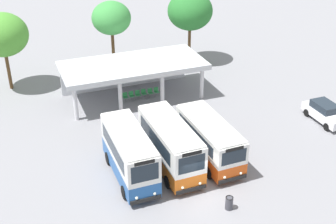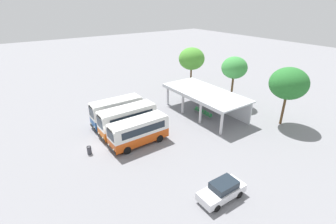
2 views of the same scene
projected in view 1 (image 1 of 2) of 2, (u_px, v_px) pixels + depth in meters
ground_plane at (201, 195)px, 29.17m from camera, size 180.00×180.00×0.00m
city_bus_nearest_orange at (129, 153)px, 30.08m from camera, size 2.28×6.85×3.52m
city_bus_second_in_row at (170, 144)px, 31.13m from camera, size 2.43×7.23×3.48m
city_bus_middle_cream at (210, 139)px, 32.10m from camera, size 2.45×7.03×3.10m
parked_car_flank at (325, 112)px, 37.54m from camera, size 1.85×4.25×1.62m
terminal_canopy at (131, 68)px, 41.28m from camera, size 12.94×5.96×3.40m
waiting_chair_end_by_column at (125, 96)px, 40.94m from camera, size 0.46×0.46×0.86m
waiting_chair_second_from_end at (131, 95)px, 41.18m from camera, size 0.46×0.46×0.86m
waiting_chair_middle_seat at (138, 94)px, 41.37m from camera, size 0.46×0.46×0.86m
waiting_chair_fourth_seat at (144, 93)px, 41.60m from camera, size 0.46×0.46×0.86m
waiting_chair_fifth_seat at (150, 92)px, 41.74m from camera, size 0.46×0.46×0.86m
waiting_chair_far_end_seat at (156, 91)px, 41.93m from camera, size 0.46×0.46×0.86m
roadside_tree_behind_canopy at (111, 18)px, 44.07m from camera, size 3.88×3.88×7.60m
roadside_tree_east_of_canopy at (190, 11)px, 47.24m from camera, size 4.78×4.78×7.74m
roadside_tree_west_of_canopy at (2, 35)px, 41.16m from camera, size 4.76×4.76×7.44m
litter_bin_apron at (229, 203)px, 27.80m from camera, size 0.49×0.49×0.90m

